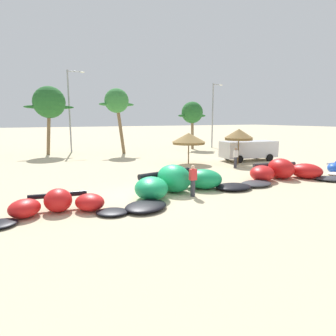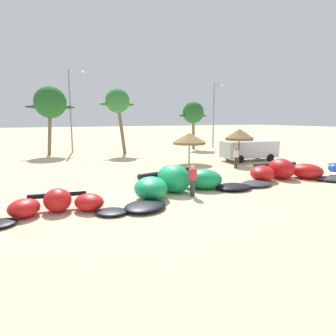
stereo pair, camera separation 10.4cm
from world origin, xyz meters
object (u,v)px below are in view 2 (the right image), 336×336
at_px(beach_umbrella_middle, 239,134).
at_px(palm_center_left, 118,102).
at_px(parked_van, 248,149).
at_px(lamppost_east_center, 214,112).
at_px(kite_left_of_center, 179,183).
at_px(palm_center_right, 193,113).
at_px(kite_left, 58,205).
at_px(palm_left_of_gap, 50,103).
at_px(person_near_kites, 193,181).
at_px(kite_center, 285,172).
at_px(beach_umbrella_near_van, 189,139).
at_px(lamppost_west_center, 72,107).
at_px(person_by_umbrellas, 236,158).

distance_m(beach_umbrella_middle, palm_center_left, 14.45).
bearing_deg(parked_van, lamppost_east_center, 68.86).
relative_size(beach_umbrella_middle, parked_van, 0.56).
relative_size(kite_left_of_center, palm_center_right, 1.37).
bearing_deg(beach_umbrella_middle, kite_left_of_center, -145.94).
height_order(beach_umbrella_middle, palm_center_left, palm_center_left).
height_order(kite_left, palm_left_of_gap, palm_left_of_gap).
bearing_deg(person_near_kites, palm_center_right, 58.39).
height_order(kite_center, parked_van, parked_van).
xyz_separation_m(beach_umbrella_near_van, palm_center_left, (-3.29, 9.84, 3.53)).
height_order(beach_umbrella_middle, lamppost_west_center, lamppost_west_center).
distance_m(kite_left_of_center, kite_center, 7.91).
xyz_separation_m(kite_left_of_center, palm_center_right, (12.85, 19.48, 4.04)).
bearing_deg(palm_left_of_gap, lamppost_east_center, -4.46).
distance_m(kite_center, lamppost_west_center, 25.16).
height_order(kite_left, person_by_umbrellas, person_by_umbrellas).
distance_m(parked_van, lamppost_west_center, 20.49).
xyz_separation_m(person_by_umbrellas, lamppost_east_center, (8.28, 14.67, 3.96)).
height_order(beach_umbrella_middle, parked_van, beach_umbrella_middle).
bearing_deg(person_near_kites, parked_van, 37.30).
bearing_deg(palm_center_left, lamppost_west_center, 135.74).
bearing_deg(person_by_umbrellas, kite_left, -157.64).
bearing_deg(palm_left_of_gap, kite_left, -95.58).
relative_size(kite_left_of_center, beach_umbrella_middle, 2.71).
height_order(kite_center, person_near_kites, person_near_kites).
height_order(beach_umbrella_near_van, palm_center_right, palm_center_right).
bearing_deg(beach_umbrella_near_van, kite_left_of_center, -123.80).
bearing_deg(beach_umbrella_middle, palm_center_right, 75.12).
bearing_deg(person_near_kites, person_by_umbrellas, 37.83).
distance_m(palm_left_of_gap, lamppost_east_center, 20.52).
height_order(beach_umbrella_near_van, palm_left_of_gap, palm_left_of_gap).
distance_m(beach_umbrella_near_van, palm_left_of_gap, 16.41).
distance_m(parked_van, palm_left_of_gap, 21.33).
bearing_deg(parked_van, kite_center, -116.38).
relative_size(beach_umbrella_middle, person_near_kites, 1.90).
bearing_deg(lamppost_west_center, person_near_kites, -85.45).
xyz_separation_m(parked_van, lamppost_west_center, (-13.35, 14.98, 4.17)).
relative_size(beach_umbrella_near_van, person_near_kites, 1.83).
relative_size(kite_left, person_by_umbrellas, 3.59).
bearing_deg(kite_left_of_center, lamppost_west_center, 93.89).
relative_size(palm_center_left, lamppost_west_center, 0.76).
distance_m(kite_center, palm_center_right, 20.48).
height_order(palm_left_of_gap, palm_center_right, palm_left_of_gap).
distance_m(beach_umbrella_near_van, palm_center_right, 12.85).
bearing_deg(beach_umbrella_near_van, parked_van, -9.89).
relative_size(parked_van, palm_left_of_gap, 0.74).
xyz_separation_m(person_by_umbrellas, palm_center_left, (-5.49, 13.52, 4.91)).
distance_m(beach_umbrella_near_van, beach_umbrella_middle, 4.28).
xyz_separation_m(kite_left, person_by_umbrellas, (14.32, 5.89, 0.44)).
height_order(parked_van, person_by_umbrellas, parked_van).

